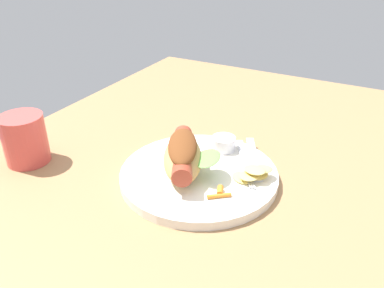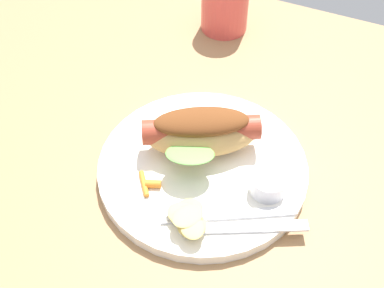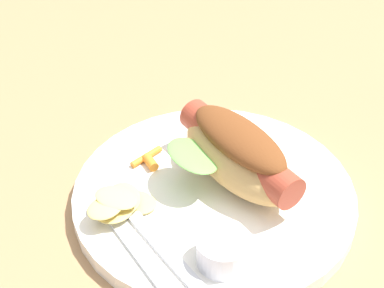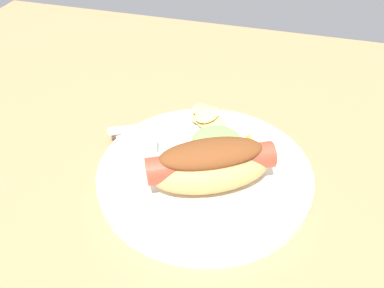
{
  "view_description": "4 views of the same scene",
  "coord_description": "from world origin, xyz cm",
  "px_view_note": "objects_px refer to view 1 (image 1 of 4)",
  "views": [
    {
      "loc": [
        -50.83,
        -22.85,
        37.92
      ],
      "look_at": [
        0.48,
        4.52,
        5.85
      ],
      "focal_mm": 36.75,
      "sensor_mm": 36.0,
      "label": 1
    },
    {
      "loc": [
        15.0,
        -35.11,
        51.33
      ],
      "look_at": [
        -1.41,
        1.09,
        6.57
      ],
      "focal_mm": 47.07,
      "sensor_mm": 36.0,
      "label": 2
    },
    {
      "loc": [
        38.86,
        -4.07,
        38.39
      ],
      "look_at": [
        -1.88,
        0.65,
        6.22
      ],
      "focal_mm": 53.23,
      "sensor_mm": 36.0,
      "label": 3
    },
    {
      "loc": [
        -9.81,
        40.09,
        36.94
      ],
      "look_at": [
        0.83,
        3.33,
        5.9
      ],
      "focal_mm": 39.18,
      "sensor_mm": 36.0,
      "label": 4
    }
  ],
  "objects_px": {
    "plate": "(199,175)",
    "drinking_cup": "(25,139)",
    "chips_pile": "(253,173)",
    "sauce_ramekin": "(223,143)",
    "fork": "(245,162)",
    "knife": "(254,158)",
    "carrot_garnish": "(220,193)",
    "hot_dog": "(183,155)"
  },
  "relations": [
    {
      "from": "knife",
      "to": "drinking_cup",
      "type": "relative_size",
      "value": 1.62
    },
    {
      "from": "knife",
      "to": "carrot_garnish",
      "type": "height_order",
      "value": "carrot_garnish"
    },
    {
      "from": "plate",
      "to": "sauce_ramekin",
      "type": "bearing_deg",
      "value": -3.76
    },
    {
      "from": "hot_dog",
      "to": "carrot_garnish",
      "type": "height_order",
      "value": "hot_dog"
    },
    {
      "from": "drinking_cup",
      "to": "sauce_ramekin",
      "type": "bearing_deg",
      "value": -59.69
    },
    {
      "from": "carrot_garnish",
      "to": "hot_dog",
      "type": "bearing_deg",
      "value": 68.22
    },
    {
      "from": "chips_pile",
      "to": "sauce_ramekin",
      "type": "bearing_deg",
      "value": 50.81
    },
    {
      "from": "plate",
      "to": "knife",
      "type": "height_order",
      "value": "knife"
    },
    {
      "from": "hot_dog",
      "to": "carrot_garnish",
      "type": "distance_m",
      "value": 0.09
    },
    {
      "from": "drinking_cup",
      "to": "plate",
      "type": "bearing_deg",
      "value": -72.96
    },
    {
      "from": "sauce_ramekin",
      "to": "fork",
      "type": "relative_size",
      "value": 0.31
    },
    {
      "from": "hot_dog",
      "to": "fork",
      "type": "height_order",
      "value": "hot_dog"
    },
    {
      "from": "carrot_garnish",
      "to": "drinking_cup",
      "type": "distance_m",
      "value": 0.37
    },
    {
      "from": "sauce_ramekin",
      "to": "knife",
      "type": "relative_size",
      "value": 0.3
    },
    {
      "from": "sauce_ramekin",
      "to": "fork",
      "type": "xyz_separation_m",
      "value": [
        -0.03,
        -0.05,
        -0.01
      ]
    },
    {
      "from": "hot_dog",
      "to": "fork",
      "type": "xyz_separation_m",
      "value": [
        0.08,
        -0.08,
        -0.03
      ]
    },
    {
      "from": "plate",
      "to": "chips_pile",
      "type": "relative_size",
      "value": 3.65
    },
    {
      "from": "fork",
      "to": "plate",
      "type": "bearing_deg",
      "value": -72.28
    },
    {
      "from": "knife",
      "to": "chips_pile",
      "type": "distance_m",
      "value": 0.07
    },
    {
      "from": "fork",
      "to": "sauce_ramekin",
      "type": "bearing_deg",
      "value": -145.1
    },
    {
      "from": "plate",
      "to": "sauce_ramekin",
      "type": "relative_size",
      "value": 6.07
    },
    {
      "from": "plate",
      "to": "knife",
      "type": "bearing_deg",
      "value": -39.69
    },
    {
      "from": "knife",
      "to": "drinking_cup",
      "type": "height_order",
      "value": "drinking_cup"
    },
    {
      "from": "chips_pile",
      "to": "knife",
      "type": "bearing_deg",
      "value": 18.42
    },
    {
      "from": "plate",
      "to": "carrot_garnish",
      "type": "relative_size",
      "value": 7.42
    },
    {
      "from": "hot_dog",
      "to": "chips_pile",
      "type": "relative_size",
      "value": 2.11
    },
    {
      "from": "knife",
      "to": "drinking_cup",
      "type": "xyz_separation_m",
      "value": [
        -0.18,
        0.37,
        0.03
      ]
    },
    {
      "from": "carrot_garnish",
      "to": "drinking_cup",
      "type": "relative_size",
      "value": 0.4
    },
    {
      "from": "plate",
      "to": "drinking_cup",
      "type": "relative_size",
      "value": 2.97
    },
    {
      "from": "knife",
      "to": "chips_pile",
      "type": "xyz_separation_m",
      "value": [
        -0.06,
        -0.02,
        0.01
      ]
    },
    {
      "from": "chips_pile",
      "to": "fork",
      "type": "bearing_deg",
      "value": 35.75
    },
    {
      "from": "fork",
      "to": "drinking_cup",
      "type": "relative_size",
      "value": 1.6
    },
    {
      "from": "fork",
      "to": "drinking_cup",
      "type": "xyz_separation_m",
      "value": [
        -0.16,
        0.36,
        0.03
      ]
    },
    {
      "from": "fork",
      "to": "drinking_cup",
      "type": "height_order",
      "value": "drinking_cup"
    },
    {
      "from": "sauce_ramekin",
      "to": "chips_pile",
      "type": "bearing_deg",
      "value": -129.19
    },
    {
      "from": "sauce_ramekin",
      "to": "fork",
      "type": "distance_m",
      "value": 0.06
    },
    {
      "from": "hot_dog",
      "to": "chips_pile",
      "type": "xyz_separation_m",
      "value": [
        0.03,
        -0.11,
        -0.02
      ]
    },
    {
      "from": "plate",
      "to": "carrot_garnish",
      "type": "xyz_separation_m",
      "value": [
        -0.05,
        -0.06,
        0.01
      ]
    },
    {
      "from": "carrot_garnish",
      "to": "fork",
      "type": "bearing_deg",
      "value": 0.55
    },
    {
      "from": "plate",
      "to": "drinking_cup",
      "type": "distance_m",
      "value": 0.32
    },
    {
      "from": "fork",
      "to": "drinking_cup",
      "type": "distance_m",
      "value": 0.4
    },
    {
      "from": "sauce_ramekin",
      "to": "hot_dog",
      "type": "bearing_deg",
      "value": 164.07
    }
  ]
}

